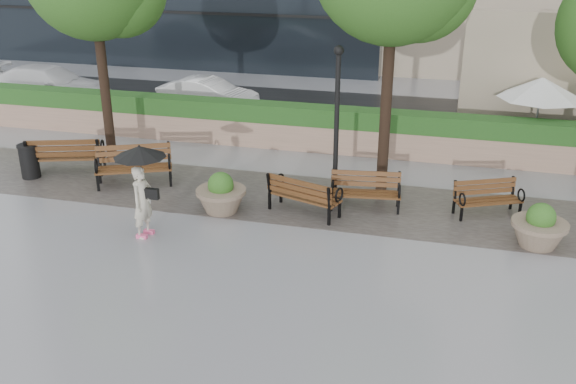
% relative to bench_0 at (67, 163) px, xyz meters
% --- Properties ---
extents(ground, '(100.00, 100.00, 0.00)m').
position_rel_bench_0_xyz_m(ground, '(5.87, -3.12, -0.32)').
color(ground, gray).
rests_on(ground, ground).
extents(cobble_strip, '(28.00, 3.20, 0.01)m').
position_rel_bench_0_xyz_m(cobble_strip, '(5.87, -0.12, -0.31)').
color(cobble_strip, '#383330').
rests_on(cobble_strip, ground).
extents(hedge_wall, '(24.00, 0.80, 1.35)m').
position_rel_bench_0_xyz_m(hedge_wall, '(5.87, 3.88, 0.35)').
color(hedge_wall, tan).
rests_on(hedge_wall, ground).
extents(asphalt_street, '(40.00, 7.00, 0.00)m').
position_rel_bench_0_xyz_m(asphalt_street, '(5.87, 7.88, -0.32)').
color(asphalt_street, black).
rests_on(asphalt_street, ground).
extents(bench_0, '(2.14, 1.40, 1.07)m').
position_rel_bench_0_xyz_m(bench_0, '(0.00, 0.00, 0.00)').
color(bench_0, brown).
rests_on(bench_0, ground).
extents(bench_1, '(2.09, 1.52, 1.05)m').
position_rel_bench_0_xyz_m(bench_1, '(2.20, -0.29, -0.01)').
color(bench_1, brown).
rests_on(bench_1, ground).
extents(bench_2, '(1.87, 1.22, 0.94)m').
position_rel_bench_0_xyz_m(bench_2, '(6.98, -0.95, -0.04)').
color(bench_2, brown).
rests_on(bench_2, ground).
extents(bench_3, '(1.76, 0.89, 0.90)m').
position_rel_bench_0_xyz_m(bench_3, '(8.36, -0.29, -0.05)').
color(bench_3, brown).
rests_on(bench_3, ground).
extents(bench_4, '(1.67, 1.22, 0.84)m').
position_rel_bench_0_xyz_m(bench_4, '(11.22, 0.08, -0.07)').
color(bench_4, brown).
rests_on(bench_4, ground).
extents(planter_left, '(1.20, 1.20, 1.01)m').
position_rel_bench_0_xyz_m(planter_left, '(5.03, -1.33, 0.07)').
color(planter_left, '#7F6B56').
rests_on(planter_left, ground).
extents(planter_right, '(1.19, 1.19, 1.00)m').
position_rel_bench_0_xyz_m(planter_right, '(12.25, -1.32, 0.07)').
color(planter_right, '#7F6B56').
rests_on(planter_right, ground).
extents(trash_bin, '(0.54, 0.54, 0.90)m').
position_rel_bench_0_xyz_m(trash_bin, '(-0.83, -0.51, 0.13)').
color(trash_bin, black).
rests_on(trash_bin, ground).
extents(lamppost, '(0.28, 0.28, 3.88)m').
position_rel_bench_0_xyz_m(lamppost, '(7.54, 0.02, 1.38)').
color(lamppost, black).
rests_on(lamppost, ground).
extents(patio_umb_white, '(2.50, 2.50, 2.30)m').
position_rel_bench_0_xyz_m(patio_umb_white, '(12.68, 5.21, 1.67)').
color(patio_umb_white, black).
rests_on(patio_umb_white, ground).
extents(car_left, '(5.01, 2.14, 1.44)m').
position_rel_bench_0_xyz_m(car_left, '(-5.00, 6.72, 0.40)').
color(car_left, silver).
rests_on(car_left, ground).
extents(car_right, '(3.87, 1.67, 1.24)m').
position_rel_bench_0_xyz_m(car_right, '(1.40, 7.15, 0.30)').
color(car_right, silver).
rests_on(car_right, ground).
extents(pedestrian, '(1.13, 1.13, 2.08)m').
position_rel_bench_0_xyz_m(pedestrian, '(3.84, -2.98, 0.95)').
color(pedestrian, beige).
rests_on(pedestrian, ground).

